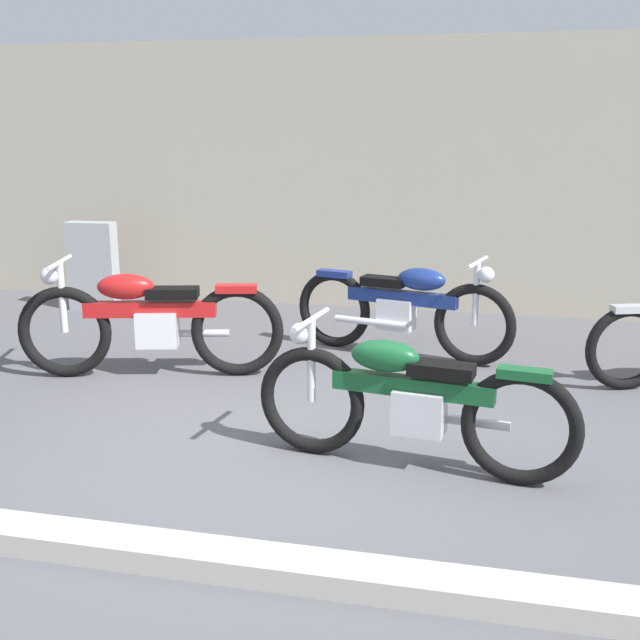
{
  "coord_description": "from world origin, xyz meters",
  "views": [
    {
      "loc": [
        1.34,
        -4.49,
        2.08
      ],
      "look_at": [
        -0.02,
        1.46,
        0.55
      ],
      "focal_mm": 43.97,
      "sensor_mm": 36.0,
      "label": 1
    }
  ],
  "objects_px": {
    "stone_marker": "(93,266)",
    "motorcycle_red": "(149,321)",
    "motorcycle_green": "(409,400)",
    "motorcycle_blue": "(403,308)"
  },
  "relations": [
    {
      "from": "stone_marker",
      "to": "motorcycle_red",
      "type": "distance_m",
      "value": 2.73
    },
    {
      "from": "motorcycle_blue",
      "to": "motorcycle_green",
      "type": "bearing_deg",
      "value": -68.78
    },
    {
      "from": "motorcycle_green",
      "to": "motorcycle_blue",
      "type": "xyz_separation_m",
      "value": [
        -0.33,
        2.41,
        0.02
      ]
    },
    {
      "from": "motorcycle_blue",
      "to": "motorcycle_red",
      "type": "distance_m",
      "value": 2.28
    },
    {
      "from": "stone_marker",
      "to": "motorcycle_green",
      "type": "bearing_deg",
      "value": -40.87
    },
    {
      "from": "stone_marker",
      "to": "motorcycle_red",
      "type": "bearing_deg",
      "value": -51.87
    },
    {
      "from": "motorcycle_blue",
      "to": "motorcycle_red",
      "type": "bearing_deg",
      "value": -138.57
    },
    {
      "from": "stone_marker",
      "to": "motorcycle_red",
      "type": "xyz_separation_m",
      "value": [
        1.68,
        -2.14,
        -0.02
      ]
    },
    {
      "from": "motorcycle_green",
      "to": "motorcycle_red",
      "type": "xyz_separation_m",
      "value": [
        -2.34,
        1.34,
        0.04
      ]
    },
    {
      "from": "motorcycle_green",
      "to": "motorcycle_red",
      "type": "relative_size",
      "value": 0.93
    }
  ]
}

